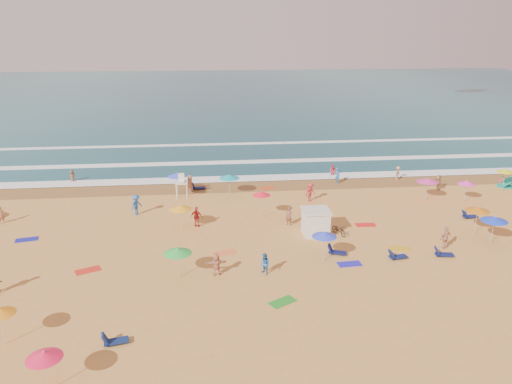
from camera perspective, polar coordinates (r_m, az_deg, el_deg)
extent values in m
plane|color=gold|center=(41.52, 2.39, -4.54)|extent=(220.00, 220.00, 0.00)
cube|color=#0C4756|center=(122.99, -3.21, 10.94)|extent=(220.00, 140.00, 0.18)
plane|color=olive|center=(53.14, 0.50, 0.73)|extent=(220.00, 220.00, 0.00)
cube|color=white|center=(55.49, 0.22, 1.61)|extent=(200.00, 2.20, 0.05)
cube|color=white|center=(62.18, -0.46, 3.49)|extent=(200.00, 1.60, 0.05)
cube|color=white|center=(71.85, -1.21, 5.55)|extent=(200.00, 1.20, 0.05)
cube|color=silver|center=(40.93, 6.83, -3.50)|extent=(2.00, 2.00, 2.00)
cube|color=silver|center=(40.54, 6.89, -2.11)|extent=(2.20, 2.20, 0.12)
imported|color=black|center=(41.32, 9.47, -4.26)|extent=(1.21, 1.75, 0.87)
cone|color=#3850FF|center=(50.66, -9.05, 1.96)|extent=(1.83, 1.83, 0.35)
cone|color=#FF38B0|center=(51.75, 22.93, 1.02)|extent=(1.72, 1.72, 0.35)
cone|color=blue|center=(35.97, 7.82, -4.81)|extent=(1.77, 1.77, 0.35)
cone|color=blue|center=(42.61, 25.60, -2.78)|extent=(2.02, 2.02, 0.35)
cone|color=#F71A46|center=(25.89, -23.08, -16.76)|extent=(1.67, 1.67, 0.35)
cone|color=#F6A519|center=(41.78, -8.60, -1.74)|extent=(1.89, 1.89, 0.35)
cone|color=yellow|center=(56.75, 26.61, 2.21)|extent=(1.70, 1.70, 0.35)
cone|color=#16A7B8|center=(49.87, -3.09, 1.79)|extent=(2.04, 2.04, 0.35)
cone|color=orange|center=(30.10, -27.21, -12.00)|extent=(1.57, 1.57, 0.35)
cone|color=#E83399|center=(50.95, 19.01, 1.30)|extent=(2.06, 2.06, 0.35)
cone|color=#FC1A2F|center=(43.45, 0.64, -0.16)|extent=(1.55, 1.55, 0.35)
cone|color=green|center=(33.89, -8.96, -6.67)|extent=(1.90, 1.90, 0.35)
cone|color=orange|center=(43.83, 24.01, -1.79)|extent=(1.92, 1.92, 0.35)
cube|color=#102152|center=(28.92, -15.67, -16.09)|extent=(1.39, 0.82, 0.34)
cube|color=#0F144D|center=(37.94, 9.30, -6.83)|extent=(1.42, 1.01, 0.34)
cube|color=#101952|center=(39.67, 20.72, -6.69)|extent=(1.37, 0.75, 0.34)
cube|color=#101C51|center=(38.24, 15.94, -7.12)|extent=(1.36, 0.72, 0.34)
cube|color=#101B52|center=(48.13, 23.28, -2.57)|extent=(1.34, 0.65, 0.34)
cube|color=#0F164D|center=(52.23, -6.52, 0.48)|extent=(1.34, 0.67, 0.34)
cube|color=red|center=(37.13, -18.68, -8.48)|extent=(1.90, 1.50, 0.03)
cube|color=#1A1DA3|center=(43.95, -24.74, -4.96)|extent=(1.84, 1.20, 0.03)
cube|color=#248E23|center=(31.62, 3.05, -12.43)|extent=(1.90, 1.60, 0.03)
cube|color=#DA4218|center=(52.29, 1.25, 0.44)|extent=(1.90, 1.58, 0.03)
cube|color=orange|center=(37.81, -3.64, -6.96)|extent=(1.88, 1.34, 0.03)
cube|color=red|center=(43.80, 12.42, -3.69)|extent=(1.74, 0.93, 0.03)
cube|color=#241FC7|center=(36.71, 10.64, -8.09)|extent=(1.76, 0.98, 0.03)
cube|color=green|center=(45.93, 7.37, -2.34)|extent=(1.84, 1.19, 0.03)
cube|color=gold|center=(39.92, 16.05, -6.26)|extent=(1.80, 1.08, 0.03)
cube|color=#F53969|center=(61.43, 26.62, 1.20)|extent=(1.90, 1.41, 0.03)
imported|color=#9B7047|center=(55.01, 20.11, 1.05)|extent=(0.54, 1.49, 1.59)
imported|color=tan|center=(57.08, 15.90, 2.08)|extent=(1.08, 1.14, 1.55)
imported|color=#256AB0|center=(54.40, 9.29, 1.88)|extent=(0.53, 0.71, 1.78)
imported|color=brown|center=(42.62, 3.79, -2.77)|extent=(0.70, 0.64, 1.61)
imported|color=#D83653|center=(56.99, 8.79, 2.33)|extent=(0.97, 0.88, 1.62)
imported|color=tan|center=(40.73, 20.84, -4.90)|extent=(1.15, 0.83, 1.81)
imported|color=#BB2E36|center=(48.46, 6.22, -0.01)|extent=(1.39, 1.20, 1.86)
imported|color=tan|center=(34.44, -4.54, -8.24)|extent=(1.50, 0.65, 1.57)
imported|color=#9B6047|center=(48.18, -27.10, -2.37)|extent=(0.62, 0.48, 1.50)
imported|color=#A3684B|center=(51.47, -7.54, 0.99)|extent=(0.83, 1.01, 1.77)
imported|color=#2660B4|center=(46.02, -13.51, -1.44)|extent=(1.32, 1.38, 1.88)
imported|color=brown|center=(57.79, -20.26, 1.61)|extent=(0.93, 0.78, 1.62)
imported|color=#2667B4|center=(34.41, 1.03, -8.24)|extent=(0.92, 0.95, 1.54)
imported|color=red|center=(42.44, -6.78, -2.84)|extent=(1.13, 0.78, 1.78)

